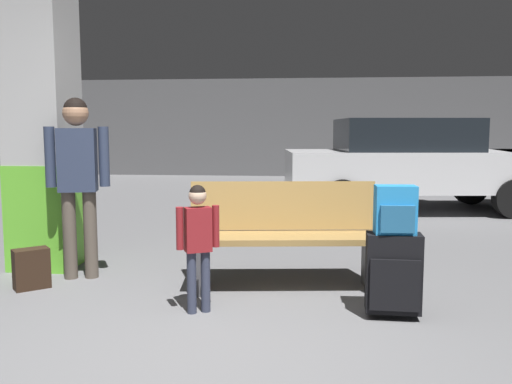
% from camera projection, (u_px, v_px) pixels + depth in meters
% --- Properties ---
extents(ground_plane, '(18.00, 18.00, 0.10)m').
position_uv_depth(ground_plane, '(258.00, 237.00, 6.96)').
color(ground_plane, slate).
extents(garage_back_wall, '(18.00, 0.12, 2.80)m').
position_uv_depth(garage_back_wall, '(287.00, 128.00, 15.56)').
color(garage_back_wall, '#565658').
rests_on(garage_back_wall, ground_plane).
extents(structural_pillar, '(0.57, 0.57, 2.95)m').
position_uv_depth(structural_pillar, '(42.00, 116.00, 5.13)').
color(structural_pillar, '#66C633').
rests_on(structural_pillar, ground_plane).
extents(bench, '(1.65, 0.71, 0.89)m').
position_uv_depth(bench, '(284.00, 236.00, 4.53)').
color(bench, '#9E7A42').
rests_on(bench, ground_plane).
extents(suitcase, '(0.39, 0.24, 0.60)m').
position_uv_depth(suitcase, '(393.00, 273.00, 3.80)').
color(suitcase, black).
rests_on(suitcase, ground_plane).
extents(backpack_bright, '(0.28, 0.20, 0.34)m').
position_uv_depth(backpack_bright, '(395.00, 210.00, 3.75)').
color(backpack_bright, '#268CD8').
rests_on(backpack_bright, suitcase).
extents(child, '(0.29, 0.18, 0.94)m').
position_uv_depth(child, '(198.00, 235.00, 3.88)').
color(child, '#33384C').
rests_on(child, ground_plane).
extents(adult, '(0.54, 0.26, 1.61)m').
position_uv_depth(adult, '(78.00, 168.00, 4.75)').
color(adult, brown).
rests_on(adult, ground_plane).
extents(backpack_dark_floor, '(0.32, 0.31, 0.34)m').
position_uv_depth(backpack_dark_floor, '(31.00, 269.00, 4.53)').
color(backpack_dark_floor, black).
rests_on(backpack_dark_floor, ground_plane).
extents(parked_car_near, '(4.26, 2.15, 1.51)m').
position_uv_depth(parked_car_near, '(410.00, 162.00, 8.85)').
color(parked_car_near, silver).
rests_on(parked_car_near, ground_plane).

